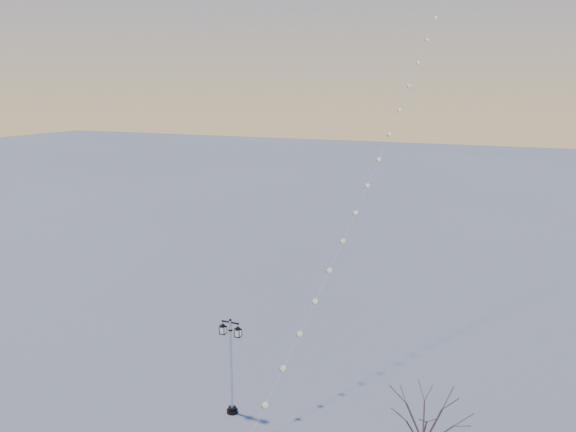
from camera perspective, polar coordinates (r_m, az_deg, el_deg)
The scene contains 3 objects.
street_lamp at distance 29.53m, azimuth -5.56°, elevation -13.93°, with size 1.27×0.55×4.99m.
bare_tree at distance 25.36m, azimuth 13.09°, elevation -19.05°, with size 2.38×2.38×3.95m.
kite_train at distance 42.14m, azimuth 12.75°, elevation 17.69°, with size 6.14×41.50×40.04m.
Camera 1 is at (10.78, -20.24, 15.87)m, focal length 36.47 mm.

